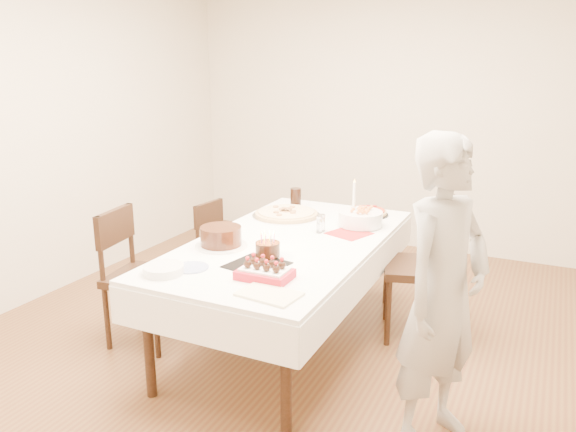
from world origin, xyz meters
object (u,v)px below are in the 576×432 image
at_px(chair_right_savory, 418,268).
at_px(layer_cake, 221,237).
at_px(dining_table, 288,292).
at_px(pizza_pepperoni, 367,212).
at_px(strawberry_box, 265,272).
at_px(pizza_white, 286,214).
at_px(pasta_bowl, 360,218).
at_px(chair_left_savory, 226,251).
at_px(birthday_cake, 268,244).
at_px(taper_candle, 354,202).
at_px(chair_left_dessert, 144,277).
at_px(person, 443,295).
at_px(cola_glass, 296,198).

height_order(chair_right_savory, layer_cake, chair_right_savory).
height_order(dining_table, layer_cake, layer_cake).
xyz_separation_m(pizza_pepperoni, strawberry_box, (-0.10, -1.52, 0.01)).
bearing_deg(strawberry_box, pizza_white, 110.46).
bearing_deg(pizza_pepperoni, dining_table, -108.33).
relative_size(pasta_bowl, strawberry_box, 1.08).
bearing_deg(chair_right_savory, chair_left_savory, 163.33).
height_order(chair_right_savory, chair_left_savory, chair_right_savory).
xyz_separation_m(birthday_cake, strawberry_box, (0.14, -0.31, -0.05)).
bearing_deg(taper_candle, chair_left_dessert, -140.71).
height_order(person, cola_glass, person).
xyz_separation_m(pasta_bowl, cola_glass, (-0.64, 0.27, 0.02)).
xyz_separation_m(dining_table, layer_cake, (-0.33, -0.30, 0.44)).
height_order(pizza_white, strawberry_box, strawberry_box).
distance_m(dining_table, strawberry_box, 0.81).
bearing_deg(strawberry_box, layer_cake, 144.38).
xyz_separation_m(chair_right_savory, taper_candle, (-0.51, 0.04, 0.42)).
xyz_separation_m(chair_left_savory, birthday_cake, (0.85, -0.86, 0.44)).
relative_size(pizza_pepperoni, cola_glass, 1.99).
bearing_deg(pasta_bowl, layer_cake, -128.44).
xyz_separation_m(pizza_pepperoni, birthday_cake, (-0.24, -1.20, 0.06)).
bearing_deg(pizza_white, chair_left_dessert, -124.12).
relative_size(chair_left_savory, strawberry_box, 2.71).
relative_size(taper_candle, cola_glass, 2.09).
height_order(layer_cake, strawberry_box, layer_cake).
distance_m(person, pasta_bowl, 1.37).
height_order(pizza_white, layer_cake, layer_cake).
distance_m(pasta_bowl, birthday_cake, 0.94).
relative_size(pizza_white, strawberry_box, 1.80).
xyz_separation_m(chair_left_dessert, pizza_pepperoni, (1.18, 1.25, 0.30)).
height_order(cola_glass, strawberry_box, cola_glass).
height_order(chair_left_dessert, pizza_pepperoni, chair_left_dessert).
bearing_deg(layer_cake, birthday_cake, -8.62).
height_order(chair_left_savory, chair_left_dessert, chair_left_dessert).
height_order(dining_table, cola_glass, cola_glass).
distance_m(person, birthday_cake, 1.12).
height_order(pizza_pepperoni, pasta_bowl, pasta_bowl).
relative_size(pasta_bowl, taper_candle, 0.93).
bearing_deg(cola_glass, taper_candle, -23.18).
bearing_deg(pizza_pepperoni, person, -59.42).
bearing_deg(chair_left_savory, pizza_white, -170.76).
relative_size(pizza_white, cola_glass, 3.24).
distance_m(pizza_pepperoni, strawberry_box, 1.52).
relative_size(layer_cake, birthday_cake, 2.26).
bearing_deg(chair_left_savory, chair_left_dessert, 90.34).
distance_m(chair_left_dessert, birthday_cake, 1.01).
distance_m(dining_table, birthday_cake, 0.59).
xyz_separation_m(dining_table, person, (1.13, -0.59, 0.42)).
bearing_deg(person, layer_cake, 103.29).
height_order(pizza_pepperoni, strawberry_box, strawberry_box).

